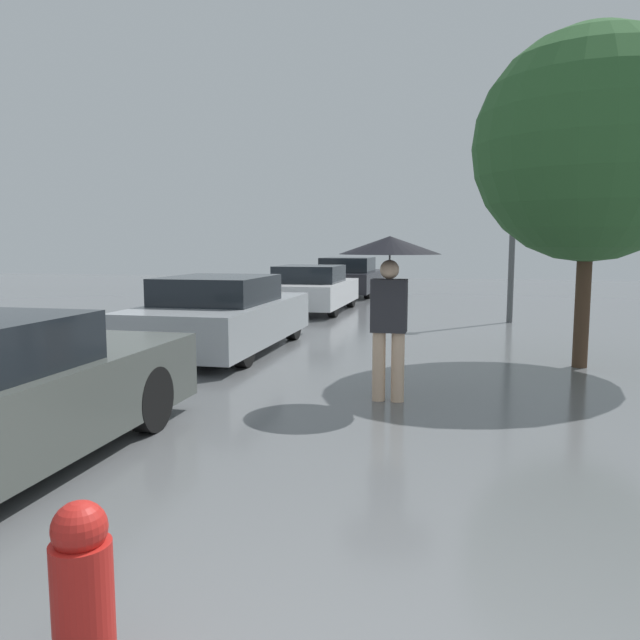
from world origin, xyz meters
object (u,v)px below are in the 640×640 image
tree (591,146)px  fire_hydrant (83,596)px  parked_car_farthest (349,277)px  pedestrian (390,267)px  parked_car_third (311,289)px  parked_car_second (222,315)px  street_lamp (514,200)px

tree → fire_hydrant: size_ratio=6.09×
parked_car_farthest → pedestrian: bearing=-78.2°
pedestrian → parked_car_third: (-2.99, 8.78, -0.91)m
parked_car_second → tree: 5.96m
parked_car_third → tree: (5.40, -6.29, 2.46)m
parked_car_second → parked_car_third: size_ratio=1.09×
parked_car_second → tree: (5.42, -0.22, 2.46)m
tree → street_lamp: bearing=96.7°
pedestrian → parked_car_second: (-3.01, 2.71, -0.90)m
fire_hydrant → parked_car_third: bearing=99.9°
street_lamp → fire_hydrant: size_ratio=5.61×
parked_car_second → pedestrian: bearing=-42.0°
parked_car_third → tree: tree is taller
street_lamp → fire_hydrant: 12.68m
pedestrian → parked_car_third: size_ratio=0.46×
parked_car_second → parked_car_third: bearing=89.8°
parked_car_third → street_lamp: size_ratio=0.92×
fire_hydrant → pedestrian: bearing=82.3°
pedestrian → street_lamp: bearing=76.3°
street_lamp → fire_hydrant: bearing=-101.4°
pedestrian → tree: size_ratio=0.39×
parked_car_third → parked_car_farthest: size_ratio=0.87×
tree → fire_hydrant: bearing=-112.9°
parked_car_third → fire_hydrant: 13.71m
parked_car_second → parked_car_farthest: parked_car_farthest is taller
pedestrian → fire_hydrant: bearing=-97.7°
pedestrian → parked_car_farthest: size_ratio=0.40×
parked_car_farthest → parked_car_third: bearing=-90.3°
tree → fire_hydrant: 8.28m
parked_car_third → tree: size_ratio=0.85×
pedestrian → street_lamp: size_ratio=0.43×
parked_car_third → street_lamp: street_lamp is taller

